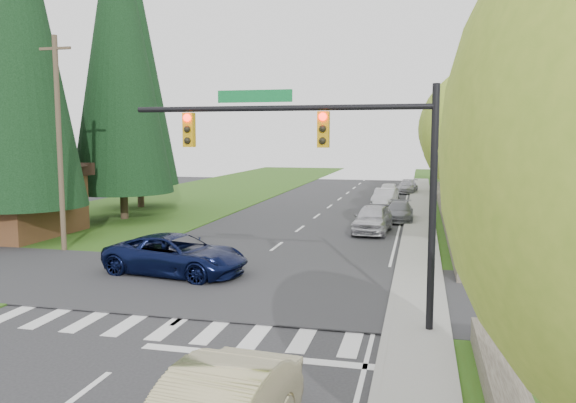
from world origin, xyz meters
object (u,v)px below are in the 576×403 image
(parked_car_b, at_px, (400,212))
(parked_car_e, at_px, (407,187))
(parked_car_d, at_px, (389,191))
(suv_navy, at_px, (177,255))
(parked_car_c, at_px, (385,198))
(parked_car_a, at_px, (373,219))

(parked_car_b, relative_size, parked_car_e, 0.99)
(parked_car_b, distance_m, parked_car_d, 12.41)
(parked_car_b, bearing_deg, parked_car_e, 89.05)
(parked_car_b, relative_size, parked_car_d, 0.98)
(parked_car_b, height_order, parked_car_e, parked_car_e)
(suv_navy, height_order, parked_car_e, suv_navy)
(parked_car_c, relative_size, parked_car_e, 1.02)
(suv_navy, height_order, parked_car_c, suv_navy)
(suv_navy, bearing_deg, parked_car_a, -21.45)
(suv_navy, bearing_deg, parked_car_b, -17.32)
(parked_car_b, bearing_deg, suv_navy, -116.80)
(parked_car_b, xyz_separation_m, parked_car_d, (-1.40, 12.33, 0.12))
(parked_car_b, height_order, parked_car_d, parked_car_d)
(parked_car_a, bearing_deg, parked_car_b, 78.64)
(parked_car_a, distance_m, parked_car_d, 17.27)
(parked_car_c, bearing_deg, parked_car_b, -74.20)
(parked_car_b, distance_m, parked_car_c, 7.14)
(suv_navy, distance_m, parked_car_b, 18.34)
(suv_navy, relative_size, parked_car_b, 1.36)
(parked_car_c, distance_m, parked_car_d, 5.33)
(suv_navy, relative_size, parked_car_e, 1.35)
(parked_car_a, height_order, parked_car_d, parked_car_a)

